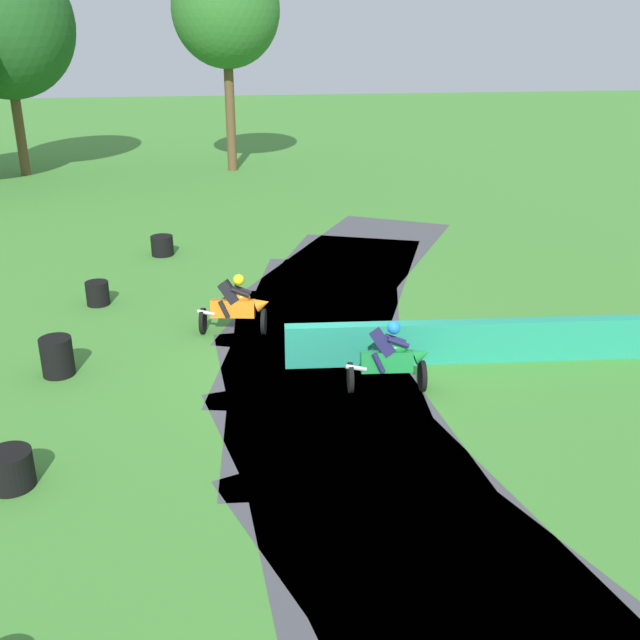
% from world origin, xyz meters
% --- Properties ---
extents(ground_plane, '(120.00, 120.00, 0.00)m').
position_xyz_m(ground_plane, '(0.00, 0.00, 0.00)').
color(ground_plane, '#428433').
extents(track_asphalt, '(8.56, 25.30, 0.01)m').
position_xyz_m(track_asphalt, '(0.78, -0.06, 0.00)').
color(track_asphalt, '#47474C').
rests_on(track_asphalt, ground).
extents(safety_barrier, '(13.29, 1.24, 0.90)m').
position_xyz_m(safety_barrier, '(5.94, -0.42, 0.45)').
color(safety_barrier, '#239375').
rests_on(safety_barrier, ground).
extents(motorcycle_lead_orange, '(1.71, 0.94, 1.43)m').
position_xyz_m(motorcycle_lead_orange, '(-1.62, 2.01, 0.66)').
color(motorcycle_lead_orange, black).
rests_on(motorcycle_lead_orange, ground).
extents(motorcycle_chase_green, '(1.70, 0.83, 1.43)m').
position_xyz_m(motorcycle_chase_green, '(1.22, -1.24, 0.65)').
color(motorcycle_chase_green, black).
rests_on(motorcycle_chase_green, ground).
extents(tire_stack_near, '(0.67, 0.67, 0.60)m').
position_xyz_m(tire_stack_near, '(-3.66, 8.45, 0.30)').
color(tire_stack_near, black).
rests_on(tire_stack_near, ground).
extents(tire_stack_mid_a, '(0.57, 0.57, 0.60)m').
position_xyz_m(tire_stack_mid_a, '(-5.04, 4.33, 0.30)').
color(tire_stack_mid_a, black).
rests_on(tire_stack_mid_a, ground).
extents(tire_stack_mid_b, '(0.64, 0.64, 0.80)m').
position_xyz_m(tire_stack_mid_b, '(-5.29, 0.30, 0.40)').
color(tire_stack_mid_b, black).
rests_on(tire_stack_mid_b, ground).
extents(tire_stack_far, '(0.70, 0.70, 0.60)m').
position_xyz_m(tire_stack_far, '(-5.29, -3.65, 0.30)').
color(tire_stack_far, black).
rests_on(tire_stack_far, ground).
extents(tree_far_right, '(5.95, 5.95, 9.62)m').
position_xyz_m(tree_far_right, '(-10.65, 22.28, 6.48)').
color(tree_far_right, brown).
rests_on(tree_far_right, ground).
extents(tree_mid_rise, '(4.81, 4.81, 9.65)m').
position_xyz_m(tree_mid_rise, '(-1.10, 22.11, 7.09)').
color(tree_mid_rise, brown).
rests_on(tree_mid_rise, ground).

